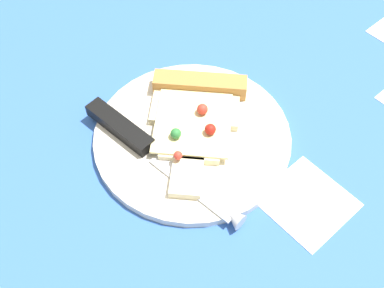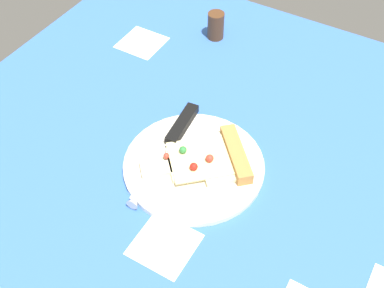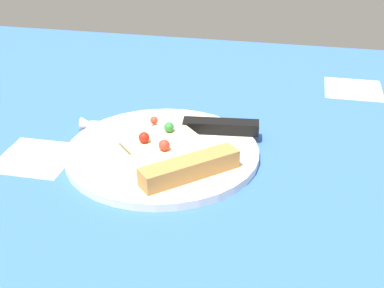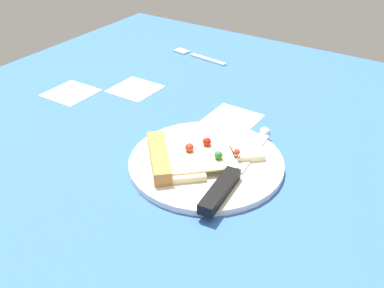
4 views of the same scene
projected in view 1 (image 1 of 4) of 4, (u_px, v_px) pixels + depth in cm
name	position (u px, v px, depth cm)	size (l,w,h in cm)	color
ground_plane	(244.00, 140.00, 63.06)	(110.38, 110.38, 3.00)	#3360B7
plate	(192.00, 137.00, 60.82)	(24.19, 24.19, 1.03)	silver
pizza_slice	(194.00, 114.00, 61.26)	(17.52, 18.09, 2.65)	beige
knife	(146.00, 148.00, 58.49)	(24.09, 4.65, 2.45)	silver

